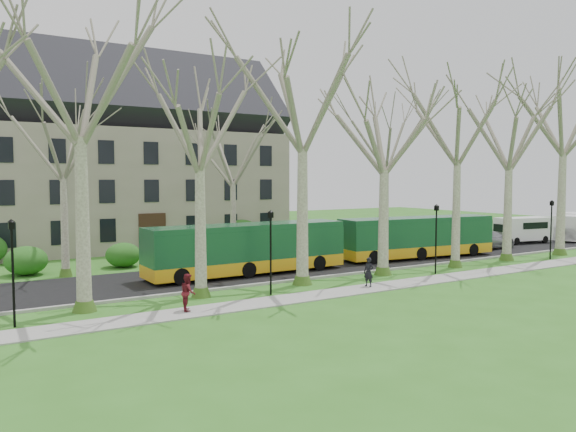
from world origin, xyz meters
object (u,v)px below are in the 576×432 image
Objects in this scene: van_b at (574,227)px; bus_follow at (417,237)px; bus_lead at (248,248)px; van_a at (523,230)px; pedestrian_b at (188,292)px; sedan at (489,240)px; pedestrian_a at (369,272)px.

bus_follow is at bearing 166.05° from van_b.
bus_lead is 2.40× the size of van_a.
bus_follow reaches higher than pedestrian_b.
bus_follow is 2.36× the size of sedan.
sedan is at bearing 0.31° from bus_lead.
van_a is at bearing 12.06° from bus_follow.
pedestrian_b is at bearing -156.17° from bus_follow.
bus_lead is 14.20m from bus_follow.
pedestrian_b reaches higher than sedan.
pedestrian_a is 0.96× the size of pedestrian_b.
van_a is (15.01, 1.65, -0.39)m from bus_follow.
bus_lead is 1.03× the size of bus_follow.
bus_follow reaches higher than van_b.
pedestrian_b is (-29.92, -7.45, 0.07)m from sedan.
sedan is 30.83m from pedestrian_b.
pedestrian_a is at bearing -153.06° from van_a.
bus_follow is 2.33× the size of van_a.
van_a is (6.10, 1.04, 0.40)m from sedan.
van_a is at bearing 2.19° from bus_lead.
bus_lead is 8.03× the size of pedestrian_a.
sedan is 0.99× the size of van_a.
pedestrian_a is 10.57m from pedestrian_b.
bus_follow is 21.21m from van_b.
van_b is (6.19, -1.07, 0.05)m from van_a.
bus_lead is 7.68× the size of pedestrian_b.
pedestrian_b is at bearing 174.45° from van_b.
pedestrian_b is at bearing -107.17° from pedestrian_a.
van_b is 3.49× the size of pedestrian_a.
bus_lead is 29.24m from van_a.
van_b is at bearing 7.36° from bus_follow.
bus_follow is 8.96m from sedan.
bus_follow is at bearing -54.02° from pedestrian_b.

